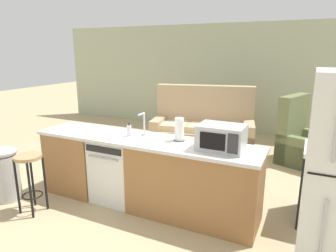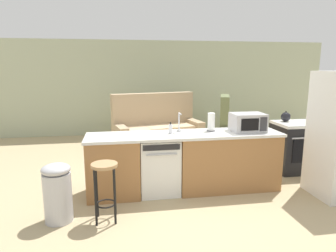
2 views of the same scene
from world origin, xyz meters
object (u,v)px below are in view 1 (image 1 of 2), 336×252
Objects in this scene: bar_stool at (30,171)px; couch at (203,129)px; kettle at (326,138)px; armchair at (302,144)px; microwave at (221,137)px; soap_bottle at (129,131)px; trash_bin at (6,173)px; dishwasher at (118,169)px; paper_towel_roll at (179,130)px.

bar_stool is 3.52m from couch.
couch is at bearing 138.09° from kettle.
armchair is at bearing -1.26° from couch.
microwave is 0.42× the size of armchair.
soap_bottle reaches higher than trash_bin.
microwave is (1.39, -0.00, 0.62)m from dishwasher.
paper_towel_roll reaches higher than dishwasher.
couch is 1.79× the size of armchair.
paper_towel_roll is 0.38× the size of trash_bin.
kettle is at bearing -41.91° from couch.
couch is at bearing 112.78° from microwave.
soap_bottle reaches higher than dishwasher.
trash_bin is at bearing -166.25° from microwave.
paper_towel_roll reaches higher than trash_bin.
soap_bottle is (0.18, 0.02, 0.55)m from dishwasher.
couch is at bearing 72.36° from bar_stool.
couch is at bearing 83.42° from dishwasher.
paper_towel_roll is 0.24× the size of armchair.
kettle is (1.60, 0.57, -0.05)m from paper_towel_roll.
dishwasher is 0.58m from soap_bottle.
armchair reaches higher than paper_towel_roll.
dishwasher is 1.05m from paper_towel_roll.
microwave reaches higher than trash_bin.
microwave is at bearing 13.75° from trash_bin.
soap_bottle is at bearing -172.12° from paper_towel_roll.
trash_bin is at bearing -160.35° from kettle.
microwave is 2.89m from trash_bin.
paper_towel_roll is 0.67m from soap_bottle.
armchair is (0.78, 2.55, -0.69)m from microwave.
microwave is 2.44× the size of kettle.
paper_towel_roll is 2.41m from trash_bin.
soap_bottle is 0.24× the size of trash_bin.
soap_bottle is at bearing 6.40° from dishwasher.
couch is at bearing 87.38° from soap_bottle.
paper_towel_roll is 1.69m from kettle.
paper_towel_roll is at bearing 19.70° from trash_bin.
dishwasher is 0.39× the size of couch.
paper_towel_roll is at bearing 7.88° from soap_bottle.
kettle is at bearing 19.65° from trash_bin.
soap_bottle is 0.86× the size of kettle.
armchair reaches higher than bar_stool.
microwave is 2.34m from bar_stool.
bar_stool is at bearing -135.41° from dishwasher.
dishwasher is at bearing -172.44° from paper_towel_roll.
soap_bottle is at bearing -163.71° from kettle.
kettle reaches higher than bar_stool.
dishwasher is at bearing 179.95° from microwave.
microwave is at bearing 19.27° from bar_stool.
bar_stool is (-0.77, -0.75, 0.11)m from dishwasher.
kettle is 2.93m from couch.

